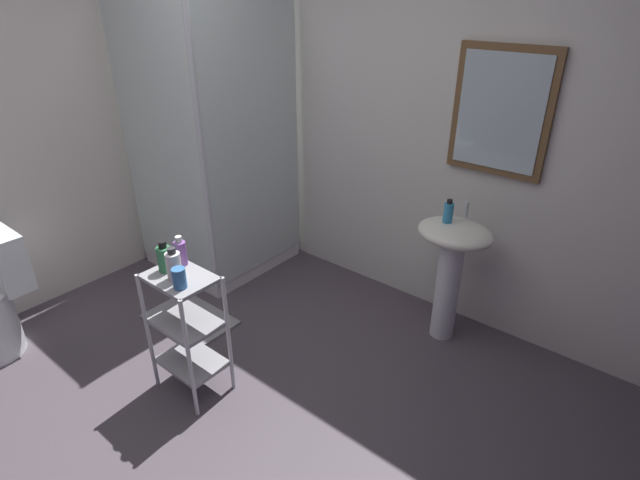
{
  "coord_description": "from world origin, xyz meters",
  "views": [
    {
      "loc": [
        1.65,
        -1.03,
        2.06
      ],
      "look_at": [
        0.1,
        0.87,
        0.79
      ],
      "focal_mm": 27.77,
      "sensor_mm": 36.0,
      "label": 1
    }
  ],
  "objects_px": {
    "pedestal_sink": "(452,257)",
    "conditioner_bottle_purple": "(180,252)",
    "shower_stall": "(218,214)",
    "rinse_cup": "(179,278)",
    "lotion_bottle_white": "(174,265)",
    "hand_soap_bottle": "(448,212)",
    "bath_mat": "(190,319)",
    "storage_cart": "(187,324)",
    "body_wash_bottle_green": "(164,258)"
  },
  "relations": [
    {
      "from": "pedestal_sink",
      "to": "conditioner_bottle_purple",
      "type": "xyz_separation_m",
      "value": [
        -0.96,
        -1.25,
        0.23
      ]
    },
    {
      "from": "shower_stall",
      "to": "rinse_cup",
      "type": "relative_size",
      "value": 18.69
    },
    {
      "from": "lotion_bottle_white",
      "to": "conditioner_bottle_purple",
      "type": "xyz_separation_m",
      "value": [
        -0.09,
        0.11,
        -0.01
      ]
    },
    {
      "from": "shower_stall",
      "to": "hand_soap_bottle",
      "type": "bearing_deg",
      "value": 9.6
    },
    {
      "from": "lotion_bottle_white",
      "to": "bath_mat",
      "type": "height_order",
      "value": "lotion_bottle_white"
    },
    {
      "from": "shower_stall",
      "to": "bath_mat",
      "type": "xyz_separation_m",
      "value": [
        0.41,
        -0.65,
        -0.45
      ]
    },
    {
      "from": "rinse_cup",
      "to": "bath_mat",
      "type": "relative_size",
      "value": 0.18
    },
    {
      "from": "storage_cart",
      "to": "conditioner_bottle_purple",
      "type": "height_order",
      "value": "conditioner_bottle_purple"
    },
    {
      "from": "shower_stall",
      "to": "lotion_bottle_white",
      "type": "distance_m",
      "value": 1.45
    },
    {
      "from": "conditioner_bottle_purple",
      "to": "bath_mat",
      "type": "relative_size",
      "value": 0.28
    },
    {
      "from": "lotion_bottle_white",
      "to": "rinse_cup",
      "type": "xyz_separation_m",
      "value": [
        0.09,
        -0.03,
        -0.02
      ]
    },
    {
      "from": "body_wash_bottle_green",
      "to": "rinse_cup",
      "type": "bearing_deg",
      "value": -15.84
    },
    {
      "from": "hand_soap_bottle",
      "to": "rinse_cup",
      "type": "height_order",
      "value": "hand_soap_bottle"
    },
    {
      "from": "conditioner_bottle_purple",
      "to": "hand_soap_bottle",
      "type": "bearing_deg",
      "value": 53.49
    },
    {
      "from": "hand_soap_bottle",
      "to": "lotion_bottle_white",
      "type": "height_order",
      "value": "hand_soap_bottle"
    },
    {
      "from": "hand_soap_bottle",
      "to": "body_wash_bottle_green",
      "type": "height_order",
      "value": "hand_soap_bottle"
    },
    {
      "from": "lotion_bottle_white",
      "to": "conditioner_bottle_purple",
      "type": "distance_m",
      "value": 0.14
    },
    {
      "from": "pedestal_sink",
      "to": "rinse_cup",
      "type": "distance_m",
      "value": 1.61
    },
    {
      "from": "hand_soap_bottle",
      "to": "body_wash_bottle_green",
      "type": "xyz_separation_m",
      "value": [
        -0.93,
        -1.32,
        -0.06
      ]
    },
    {
      "from": "body_wash_bottle_green",
      "to": "rinse_cup",
      "type": "height_order",
      "value": "body_wash_bottle_green"
    },
    {
      "from": "bath_mat",
      "to": "lotion_bottle_white",
      "type": "bearing_deg",
      "value": -36.15
    },
    {
      "from": "pedestal_sink",
      "to": "lotion_bottle_white",
      "type": "height_order",
      "value": "lotion_bottle_white"
    },
    {
      "from": "hand_soap_bottle",
      "to": "bath_mat",
      "type": "xyz_separation_m",
      "value": [
        -1.36,
        -0.95,
        -0.86
      ]
    },
    {
      "from": "rinse_cup",
      "to": "bath_mat",
      "type": "distance_m",
      "value": 1.09
    },
    {
      "from": "lotion_bottle_white",
      "to": "body_wash_bottle_green",
      "type": "distance_m",
      "value": 0.11
    },
    {
      "from": "storage_cart",
      "to": "rinse_cup",
      "type": "bearing_deg",
      "value": -32.95
    },
    {
      "from": "storage_cart",
      "to": "hand_soap_bottle",
      "type": "xyz_separation_m",
      "value": [
        0.82,
        1.32,
        0.44
      ]
    },
    {
      "from": "conditioner_bottle_purple",
      "to": "body_wash_bottle_green",
      "type": "bearing_deg",
      "value": -98.34
    },
    {
      "from": "pedestal_sink",
      "to": "rinse_cup",
      "type": "height_order",
      "value": "rinse_cup"
    },
    {
      "from": "rinse_cup",
      "to": "body_wash_bottle_green",
      "type": "bearing_deg",
      "value": 164.16
    },
    {
      "from": "lotion_bottle_white",
      "to": "body_wash_bottle_green",
      "type": "bearing_deg",
      "value": 169.45
    },
    {
      "from": "pedestal_sink",
      "to": "conditioner_bottle_purple",
      "type": "bearing_deg",
      "value": -127.65
    },
    {
      "from": "bath_mat",
      "to": "conditioner_bottle_purple",
      "type": "bearing_deg",
      "value": -32.6
    },
    {
      "from": "hand_soap_bottle",
      "to": "body_wash_bottle_green",
      "type": "relative_size",
      "value": 0.85
    },
    {
      "from": "conditioner_bottle_purple",
      "to": "shower_stall",
      "type": "bearing_deg",
      "value": 132.31
    },
    {
      "from": "shower_stall",
      "to": "pedestal_sink",
      "type": "bearing_deg",
      "value": 9.85
    },
    {
      "from": "lotion_bottle_white",
      "to": "pedestal_sink",
      "type": "bearing_deg",
      "value": 57.39
    },
    {
      "from": "hand_soap_bottle",
      "to": "lotion_bottle_white",
      "type": "xyz_separation_m",
      "value": [
        -0.82,
        -1.34,
        -0.06
      ]
    },
    {
      "from": "body_wash_bottle_green",
      "to": "lotion_bottle_white",
      "type": "bearing_deg",
      "value": -10.55
    },
    {
      "from": "hand_soap_bottle",
      "to": "rinse_cup",
      "type": "distance_m",
      "value": 1.56
    },
    {
      "from": "lotion_bottle_white",
      "to": "rinse_cup",
      "type": "bearing_deg",
      "value": -22.09
    },
    {
      "from": "hand_soap_bottle",
      "to": "storage_cart",
      "type": "bearing_deg",
      "value": -122.05
    },
    {
      "from": "storage_cart",
      "to": "body_wash_bottle_green",
      "type": "height_order",
      "value": "body_wash_bottle_green"
    },
    {
      "from": "conditioner_bottle_purple",
      "to": "lotion_bottle_white",
      "type": "bearing_deg",
      "value": -49.21
    },
    {
      "from": "rinse_cup",
      "to": "hand_soap_bottle",
      "type": "bearing_deg",
      "value": 62.0
    },
    {
      "from": "storage_cart",
      "to": "bath_mat",
      "type": "distance_m",
      "value": 0.78
    },
    {
      "from": "storage_cart",
      "to": "conditioner_bottle_purple",
      "type": "bearing_deg",
      "value": 136.21
    },
    {
      "from": "shower_stall",
      "to": "body_wash_bottle_green",
      "type": "height_order",
      "value": "shower_stall"
    },
    {
      "from": "bath_mat",
      "to": "pedestal_sink",
      "type": "bearing_deg",
      "value": 34.43
    },
    {
      "from": "shower_stall",
      "to": "storage_cart",
      "type": "bearing_deg",
      "value": -47.35
    }
  ]
}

